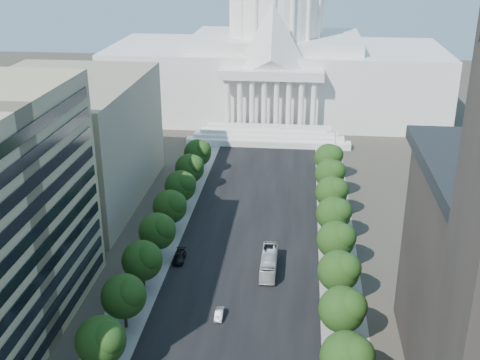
% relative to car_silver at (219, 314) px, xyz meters
% --- Properties ---
extents(road_asphalt, '(30.00, 260.00, 0.01)m').
position_rel_car_silver_xyz_m(road_asphalt, '(2.61, 37.52, -0.65)').
color(road_asphalt, black).
rests_on(road_asphalt, ground).
extents(sidewalk_left, '(8.00, 260.00, 0.02)m').
position_rel_car_silver_xyz_m(sidewalk_left, '(-16.39, 37.52, -0.65)').
color(sidewalk_left, gray).
rests_on(sidewalk_left, ground).
extents(sidewalk_right, '(8.00, 260.00, 0.02)m').
position_rel_car_silver_xyz_m(sidewalk_right, '(21.61, 37.52, -0.65)').
color(sidewalk_right, gray).
rests_on(sidewalk_right, ground).
extents(capitol, '(120.00, 56.00, 73.00)m').
position_rel_car_silver_xyz_m(capitol, '(2.61, 132.41, 19.36)').
color(capitol, white).
rests_on(capitol, ground).
extents(office_block_left_far, '(38.00, 52.00, 30.00)m').
position_rel_car_silver_xyz_m(office_block_left_far, '(-45.39, 47.52, 14.35)').
color(office_block_left_far, gray).
rests_on(office_block_left_far, ground).
extents(tree_l_c, '(7.79, 7.60, 9.97)m').
position_rel_car_silver_xyz_m(tree_l_c, '(-15.05, -16.68, 5.80)').
color(tree_l_c, '#33261C').
rests_on(tree_l_c, ground).
extents(tree_l_d, '(7.79, 7.60, 9.97)m').
position_rel_car_silver_xyz_m(tree_l_d, '(-15.05, -4.68, 5.80)').
color(tree_l_d, '#33261C').
rests_on(tree_l_d, ground).
extents(tree_l_e, '(7.79, 7.60, 9.97)m').
position_rel_car_silver_xyz_m(tree_l_e, '(-15.05, 7.32, 5.80)').
color(tree_l_e, '#33261C').
rests_on(tree_l_e, ground).
extents(tree_l_f, '(7.79, 7.60, 9.97)m').
position_rel_car_silver_xyz_m(tree_l_f, '(-15.05, 19.32, 5.80)').
color(tree_l_f, '#33261C').
rests_on(tree_l_f, ground).
extents(tree_l_g, '(7.79, 7.60, 9.97)m').
position_rel_car_silver_xyz_m(tree_l_g, '(-15.05, 31.32, 5.80)').
color(tree_l_g, '#33261C').
rests_on(tree_l_g, ground).
extents(tree_l_h, '(7.79, 7.60, 9.97)m').
position_rel_car_silver_xyz_m(tree_l_h, '(-15.05, 43.32, 5.80)').
color(tree_l_h, '#33261C').
rests_on(tree_l_h, ground).
extents(tree_l_i, '(7.79, 7.60, 9.97)m').
position_rel_car_silver_xyz_m(tree_l_i, '(-15.05, 55.32, 5.80)').
color(tree_l_i, '#33261C').
rests_on(tree_l_i, ground).
extents(tree_l_j, '(7.79, 7.60, 9.97)m').
position_rel_car_silver_xyz_m(tree_l_j, '(-15.05, 67.32, 5.80)').
color(tree_l_j, '#33261C').
rests_on(tree_l_j, ground).
extents(tree_r_c, '(7.79, 7.60, 9.97)m').
position_rel_car_silver_xyz_m(tree_r_c, '(20.95, -16.68, 5.80)').
color(tree_r_c, '#33261C').
rests_on(tree_r_c, ground).
extents(tree_r_d, '(7.79, 7.60, 9.97)m').
position_rel_car_silver_xyz_m(tree_r_d, '(20.95, -4.68, 5.80)').
color(tree_r_d, '#33261C').
rests_on(tree_r_d, ground).
extents(tree_r_e, '(7.79, 7.60, 9.97)m').
position_rel_car_silver_xyz_m(tree_r_e, '(20.95, 7.32, 5.80)').
color(tree_r_e, '#33261C').
rests_on(tree_r_e, ground).
extents(tree_r_f, '(7.79, 7.60, 9.97)m').
position_rel_car_silver_xyz_m(tree_r_f, '(20.95, 19.32, 5.80)').
color(tree_r_f, '#33261C').
rests_on(tree_r_f, ground).
extents(tree_r_g, '(7.79, 7.60, 9.97)m').
position_rel_car_silver_xyz_m(tree_r_g, '(20.95, 31.32, 5.80)').
color(tree_r_g, '#33261C').
rests_on(tree_r_g, ground).
extents(tree_r_h, '(7.79, 7.60, 9.97)m').
position_rel_car_silver_xyz_m(tree_r_h, '(20.95, 43.32, 5.80)').
color(tree_r_h, '#33261C').
rests_on(tree_r_h, ground).
extents(tree_r_i, '(7.79, 7.60, 9.97)m').
position_rel_car_silver_xyz_m(tree_r_i, '(20.95, 55.32, 5.80)').
color(tree_r_i, '#33261C').
rests_on(tree_r_i, ground).
extents(tree_r_j, '(7.79, 7.60, 9.97)m').
position_rel_car_silver_xyz_m(tree_r_j, '(20.95, 67.32, 5.80)').
color(tree_r_j, '#33261C').
rests_on(tree_r_j, ground).
extents(streetlight_c, '(2.61, 0.44, 9.00)m').
position_rel_car_silver_xyz_m(streetlight_c, '(22.51, 7.52, 5.17)').
color(streetlight_c, gray).
rests_on(streetlight_c, ground).
extents(streetlight_d, '(2.61, 0.44, 9.00)m').
position_rel_car_silver_xyz_m(streetlight_d, '(22.51, 32.52, 5.17)').
color(streetlight_d, gray).
rests_on(streetlight_d, ground).
extents(streetlight_e, '(2.61, 0.44, 9.00)m').
position_rel_car_silver_xyz_m(streetlight_e, '(22.51, 57.52, 5.17)').
color(streetlight_e, gray).
rests_on(streetlight_e, ground).
extents(streetlight_f, '(2.61, 0.44, 9.00)m').
position_rel_car_silver_xyz_m(streetlight_f, '(22.51, 82.52, 5.17)').
color(streetlight_f, gray).
rests_on(streetlight_f, ground).
extents(car_silver, '(1.40, 3.97, 1.31)m').
position_rel_car_silver_xyz_m(car_silver, '(0.00, 0.00, 0.00)').
color(car_silver, '#9FA2A6').
rests_on(car_silver, ground).
extents(car_dark_b, '(2.49, 5.70, 1.63)m').
position_rel_car_silver_xyz_m(car_dark_b, '(-10.89, 18.81, 0.16)').
color(car_dark_b, black).
rests_on(car_dark_b, ground).
extents(city_bus, '(2.98, 12.68, 3.53)m').
position_rel_car_silver_xyz_m(city_bus, '(7.63, 16.86, 1.11)').
color(city_bus, silver).
rests_on(city_bus, ground).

